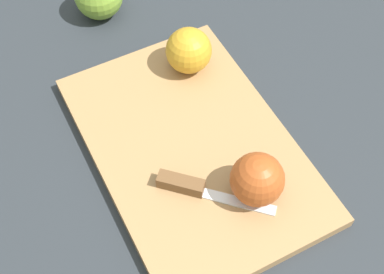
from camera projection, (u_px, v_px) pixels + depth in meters
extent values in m
plane|color=#282D33|center=(192.00, 151.00, 0.84)|extent=(4.00, 4.00, 0.00)
cube|color=#A37A4C|center=(192.00, 148.00, 0.84)|extent=(0.47, 0.34, 0.02)
sphere|color=gold|center=(189.00, 51.00, 0.89)|extent=(0.08, 0.08, 0.08)
cylinder|color=beige|center=(193.00, 51.00, 0.89)|extent=(0.06, 0.05, 0.07)
sphere|color=#AD4C1E|center=(257.00, 179.00, 0.75)|extent=(0.08, 0.08, 0.08)
cylinder|color=beige|center=(262.00, 179.00, 0.75)|extent=(0.06, 0.04, 0.07)
cube|color=silver|center=(240.00, 202.00, 0.77)|extent=(0.09, 0.08, 0.00)
cube|color=brown|center=(181.00, 184.00, 0.78)|extent=(0.07, 0.06, 0.02)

